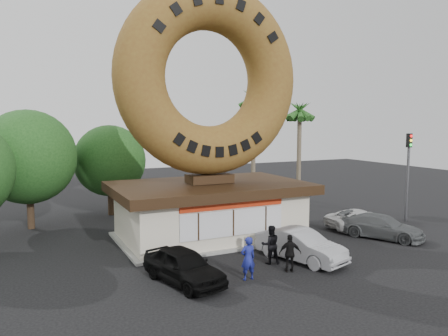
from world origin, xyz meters
TOP-DOWN VIEW (x-y plane):
  - ground at (0.00, 0.00)m, footprint 90.00×90.00m
  - donut_shop at (0.00, 5.98)m, footprint 11.20×7.20m
  - giant_donut at (0.00, 6.00)m, footprint 11.05×2.82m
  - tree_west at (-9.50, 13.00)m, footprint 6.00×6.00m
  - tree_mid at (-4.00, 15.00)m, footprint 5.20×5.20m
  - palm_near at (7.50, 14.00)m, footprint 2.60×2.60m
  - palm_far at (11.00, 12.50)m, footprint 2.60×2.60m
  - street_lamp at (-1.86, 16.00)m, footprint 2.11×0.20m
  - traffic_signal at (14.00, 3.99)m, footprint 0.30×0.38m
  - person_left at (-1.31, -1.09)m, footprint 0.70×0.46m
  - person_center at (0.72, 0.33)m, footprint 1.08×0.94m
  - person_right at (0.91, -1.05)m, footprint 1.11×0.80m
  - car_black at (-3.98, -0.23)m, footprint 2.85×4.73m
  - car_silver at (2.30, 0.07)m, footprint 2.99×4.99m
  - car_grey at (9.17, 1.45)m, footprint 3.94×5.10m
  - car_white at (9.58, 3.66)m, footprint 4.77×2.61m

SIDE VIEW (x-z plane):
  - ground at x=0.00m, z-range 0.00..0.00m
  - car_white at x=9.58m, z-range 0.00..1.27m
  - car_grey at x=9.17m, z-range 0.00..1.38m
  - car_black at x=-3.98m, z-range 0.00..1.51m
  - car_silver at x=2.30m, z-range 0.00..1.55m
  - person_right at x=0.91m, z-range 0.00..1.75m
  - person_center at x=0.72m, z-range 0.00..1.90m
  - person_left at x=-1.31m, z-range 0.00..1.92m
  - donut_shop at x=0.00m, z-range -0.13..3.67m
  - traffic_signal at x=14.00m, z-range 0.83..6.90m
  - tree_mid at x=-4.00m, z-range 0.70..7.33m
  - street_lamp at x=-1.86m, z-range 0.48..8.48m
  - tree_west at x=-9.50m, z-range 0.82..8.47m
  - palm_far at x=11.00m, z-range 3.11..11.86m
  - palm_near at x=7.50m, z-range 3.54..13.29m
  - giant_donut at x=0.00m, z-range 3.80..14.85m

